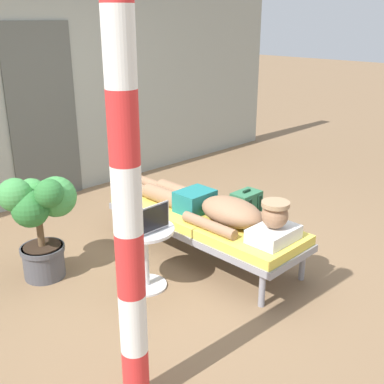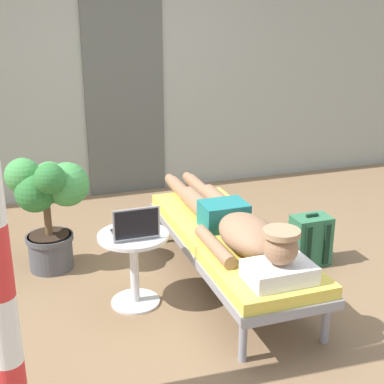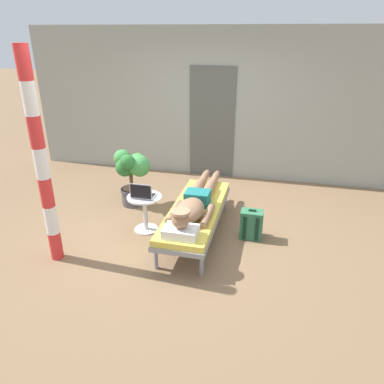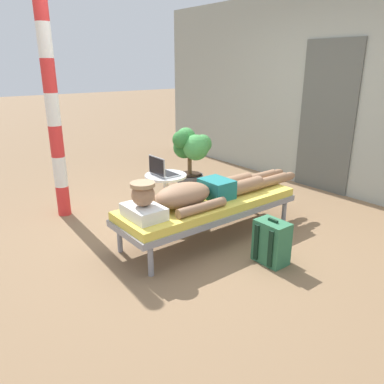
{
  "view_description": "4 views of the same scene",
  "coord_description": "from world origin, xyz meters",
  "px_view_note": "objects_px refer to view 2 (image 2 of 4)",
  "views": [
    {
      "loc": [
        -2.63,
        -2.81,
        2.09
      ],
      "look_at": [
        0.17,
        -0.02,
        0.62
      ],
      "focal_mm": 44.53,
      "sensor_mm": 36.0,
      "label": 1
    },
    {
      "loc": [
        -1.2,
        -3.41,
        1.98
      ],
      "look_at": [
        0.05,
        0.18,
        0.65
      ],
      "focal_mm": 50.59,
      "sensor_mm": 36.0,
      "label": 2
    },
    {
      "loc": [
        1.22,
        -4.4,
        2.61
      ],
      "look_at": [
        0.19,
        -0.17,
        0.67
      ],
      "focal_mm": 34.08,
      "sensor_mm": 36.0,
      "label": 3
    },
    {
      "loc": [
        2.95,
        -2.46,
        1.73
      ],
      "look_at": [
        0.1,
        -0.22,
        0.49
      ],
      "focal_mm": 35.21,
      "sensor_mm": 36.0,
      "label": 4
    }
  ],
  "objects_px": {
    "lounge_chair": "(229,241)",
    "potted_plant": "(48,200)",
    "side_table": "(134,257)",
    "laptop": "(134,229)",
    "person_reclining": "(235,224)",
    "backpack": "(310,240)"
  },
  "relations": [
    {
      "from": "side_table",
      "to": "potted_plant",
      "type": "distance_m",
      "value": 0.91
    },
    {
      "from": "person_reclining",
      "to": "laptop",
      "type": "bearing_deg",
      "value": 179.53
    },
    {
      "from": "lounge_chair",
      "to": "laptop",
      "type": "relative_size",
      "value": 6.33
    },
    {
      "from": "person_reclining",
      "to": "side_table",
      "type": "bearing_deg",
      "value": 175.43
    },
    {
      "from": "backpack",
      "to": "potted_plant",
      "type": "distance_m",
      "value": 2.07
    },
    {
      "from": "side_table",
      "to": "lounge_chair",
      "type": "bearing_deg",
      "value": 3.02
    },
    {
      "from": "lounge_chair",
      "to": "laptop",
      "type": "height_order",
      "value": "laptop"
    },
    {
      "from": "person_reclining",
      "to": "backpack",
      "type": "xyz_separation_m",
      "value": [
        0.75,
        0.21,
        -0.32
      ]
    },
    {
      "from": "side_table",
      "to": "backpack",
      "type": "height_order",
      "value": "side_table"
    },
    {
      "from": "lounge_chair",
      "to": "potted_plant",
      "type": "bearing_deg",
      "value": 149.7
    },
    {
      "from": "person_reclining",
      "to": "laptop",
      "type": "distance_m",
      "value": 0.72
    },
    {
      "from": "laptop",
      "to": "lounge_chair",
      "type": "bearing_deg",
      "value": 7.09
    },
    {
      "from": "backpack",
      "to": "potted_plant",
      "type": "height_order",
      "value": "potted_plant"
    },
    {
      "from": "potted_plant",
      "to": "side_table",
      "type": "bearing_deg",
      "value": -56.76
    },
    {
      "from": "laptop",
      "to": "side_table",
      "type": "bearing_deg",
      "value": 90.0
    },
    {
      "from": "person_reclining",
      "to": "side_table",
      "type": "distance_m",
      "value": 0.74
    },
    {
      "from": "laptop",
      "to": "potted_plant",
      "type": "relative_size",
      "value": 0.34
    },
    {
      "from": "person_reclining",
      "to": "backpack",
      "type": "height_order",
      "value": "person_reclining"
    },
    {
      "from": "laptop",
      "to": "backpack",
      "type": "xyz_separation_m",
      "value": [
        1.47,
        0.2,
        -0.39
      ]
    },
    {
      "from": "side_table",
      "to": "laptop",
      "type": "distance_m",
      "value": 0.23
    },
    {
      "from": "lounge_chair",
      "to": "potted_plant",
      "type": "distance_m",
      "value": 1.41
    },
    {
      "from": "lounge_chair",
      "to": "potted_plant",
      "type": "xyz_separation_m",
      "value": [
        -1.2,
        0.7,
        0.22
      ]
    }
  ]
}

